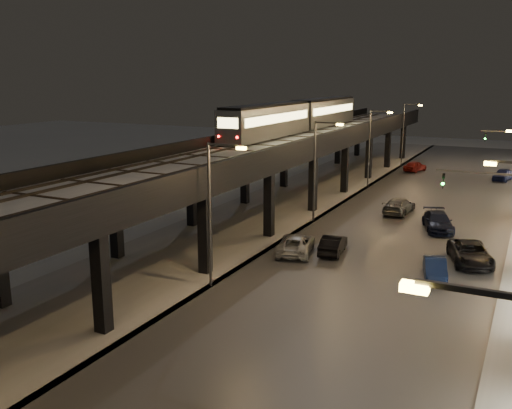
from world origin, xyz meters
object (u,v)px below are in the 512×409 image
at_px(car_onc_dark, 470,254).
at_px(car_onc_white, 438,222).
at_px(car_mid_silver, 296,245).
at_px(car_onc_silver, 435,269).
at_px(car_mid_dark, 399,206).
at_px(car_far_white, 415,167).
at_px(car_near_white, 333,245).
at_px(subway_train, 299,116).
at_px(car_onc_red, 503,175).

relative_size(car_onc_dark, car_onc_white, 1.04).
relative_size(car_mid_silver, car_onc_silver, 1.34).
xyz_separation_m(car_mid_dark, car_onc_white, (4.31, -4.65, 0.01)).
relative_size(car_far_white, car_onc_dark, 0.79).
relative_size(car_near_white, car_far_white, 0.98).
distance_m(subway_train, car_mid_silver, 27.94).
distance_m(subway_train, car_onc_dark, 31.75).
height_order(car_onc_silver, car_onc_dark, car_onc_dark).
xyz_separation_m(car_mid_dark, car_onc_silver, (6.03, -16.68, -0.11)).
bearing_deg(car_onc_silver, car_mid_dark, 96.82).
bearing_deg(car_near_white, car_onc_white, -127.82).
bearing_deg(car_onc_dark, car_onc_white, 96.04).
bearing_deg(car_mid_dark, car_near_white, 87.57).
relative_size(subway_train, car_onc_silver, 8.90).
height_order(car_far_white, car_onc_dark, car_onc_dark).
height_order(subway_train, car_onc_white, subway_train).
distance_m(car_near_white, car_onc_red, 39.17).
distance_m(car_mid_silver, car_onc_red, 40.93).
xyz_separation_m(car_near_white, car_onc_dark, (9.32, 1.98, 0.07)).
bearing_deg(car_far_white, car_mid_silver, 105.36).
relative_size(car_onc_white, car_onc_red, 1.21).
height_order(car_mid_dark, car_onc_red, car_mid_dark).
bearing_deg(car_onc_red, car_onc_white, -87.06).
relative_size(car_near_white, car_onc_red, 0.96).
bearing_deg(car_onc_red, subway_train, -136.87).
bearing_deg(car_near_white, car_onc_red, -111.24).
bearing_deg(car_onc_white, car_far_white, 86.32).
relative_size(car_onc_silver, car_onc_white, 0.74).
relative_size(subway_train, car_mid_dark, 6.69).
bearing_deg(car_onc_silver, car_onc_dark, 53.20).
height_order(car_mid_dark, car_far_white, car_mid_dark).
bearing_deg(car_mid_silver, car_near_white, -168.44).
bearing_deg(car_near_white, car_far_white, -94.85).
height_order(subway_train, car_near_white, subway_train).
xyz_separation_m(car_near_white, car_onc_white, (5.87, 10.06, 0.07)).
xyz_separation_m(car_near_white, car_onc_silver, (7.59, -1.97, -0.05)).
bearing_deg(car_onc_white, car_mid_silver, -144.76).
bearing_deg(car_far_white, car_mid_dark, 113.87).
bearing_deg(car_far_white, car_onc_dark, 122.52).
distance_m(car_mid_dark, car_far_white, 25.70).
bearing_deg(car_onc_white, car_mid_dark, 114.69).
xyz_separation_m(car_mid_silver, car_far_white, (0.57, 41.34, 0.01)).
xyz_separation_m(car_mid_silver, car_onc_red, (11.73, 39.22, 0.02)).
bearing_deg(car_near_white, car_onc_dark, -175.58).
bearing_deg(car_mid_silver, subway_train, -81.74).
height_order(subway_train, car_onc_silver, subway_train).
xyz_separation_m(car_onc_dark, car_onc_red, (-0.06, 36.08, -0.01)).
relative_size(subway_train, car_onc_red, 7.93).
bearing_deg(car_near_white, subway_train, -69.90).
distance_m(car_near_white, car_mid_silver, 2.73).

